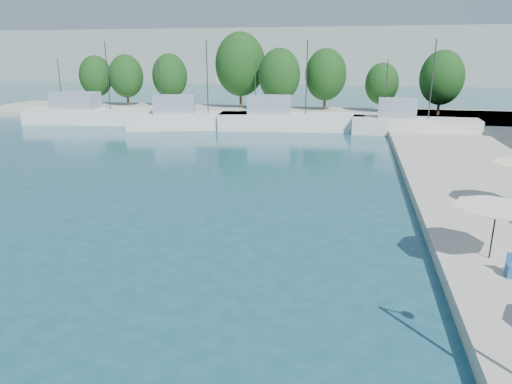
% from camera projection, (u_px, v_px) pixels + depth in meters
% --- Properties ---
extents(quay_far, '(90.00, 16.00, 0.60)m').
position_uv_depth(quay_far, '(279.00, 114.00, 63.54)').
color(quay_far, '#A69E96').
rests_on(quay_far, ground).
extents(hill_west, '(180.00, 40.00, 16.00)m').
position_uv_depth(hill_west, '(260.00, 56.00, 152.87)').
color(hill_west, '#8E9B90').
rests_on(hill_west, ground).
extents(hill_east, '(140.00, 40.00, 12.00)m').
position_uv_depth(hill_east, '(470.00, 62.00, 157.91)').
color(hill_east, '#8E9B90').
rests_on(hill_east, ground).
extents(trawler_01, '(17.87, 6.97, 10.20)m').
position_uv_depth(trawler_01, '(94.00, 115.00, 56.94)').
color(trawler_01, silver).
rests_on(trawler_01, ground).
extents(trawler_02, '(15.81, 8.11, 10.20)m').
position_uv_depth(trawler_02, '(192.00, 119.00, 52.87)').
color(trawler_02, silver).
rests_on(trawler_02, ground).
extents(trawler_03, '(16.77, 6.41, 10.20)m').
position_uv_depth(trawler_03, '(287.00, 120.00, 52.15)').
color(trawler_03, silver).
rests_on(trawler_03, ground).
extents(trawler_04, '(13.04, 3.78, 10.20)m').
position_uv_depth(trawler_04, '(411.00, 125.00, 48.63)').
color(trawler_04, silver).
rests_on(trawler_04, ground).
extents(tree_01, '(5.15, 5.15, 7.63)m').
position_uv_depth(tree_01, '(96.00, 76.00, 72.94)').
color(tree_01, '#3F2B19').
rests_on(tree_01, quay_far).
extents(tree_02, '(5.24, 5.24, 7.76)m').
position_uv_depth(tree_02, '(126.00, 76.00, 70.92)').
color(tree_02, '#3F2B19').
rests_on(tree_02, quay_far).
extents(tree_03, '(5.34, 5.34, 7.91)m').
position_uv_depth(tree_03, '(170.00, 76.00, 69.92)').
color(tree_03, '#3F2B19').
rests_on(tree_03, quay_far).
extents(tree_04, '(7.39, 7.39, 10.93)m').
position_uv_depth(tree_04, '(240.00, 64.00, 67.23)').
color(tree_04, '#3F2B19').
rests_on(tree_04, quay_far).
extents(tree_05, '(5.82, 5.82, 8.62)m').
position_uv_depth(tree_05, '(279.00, 75.00, 63.15)').
color(tree_05, '#3F2B19').
rests_on(tree_05, quay_far).
extents(tree_06, '(5.81, 5.81, 8.60)m').
position_uv_depth(tree_06, '(326.00, 75.00, 64.66)').
color(tree_06, '#3F2B19').
rests_on(tree_06, quay_far).
extents(tree_07, '(4.51, 4.51, 6.68)m').
position_uv_depth(tree_07, '(382.00, 84.00, 62.68)').
color(tree_07, '#3F2B19').
rests_on(tree_07, quay_far).
extents(tree_08, '(5.61, 5.61, 8.31)m').
position_uv_depth(tree_08, '(442.00, 78.00, 59.16)').
color(tree_08, '#3F2B19').
rests_on(tree_08, quay_far).
extents(umbrella_white, '(3.13, 3.13, 2.09)m').
position_uv_depth(umbrella_white, '(496.00, 213.00, 17.15)').
color(umbrella_white, black).
rests_on(umbrella_white, quay_right).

